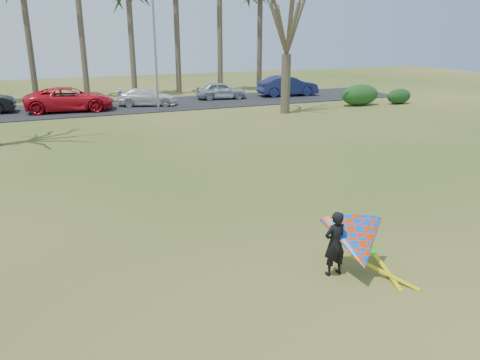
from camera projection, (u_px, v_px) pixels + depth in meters
name	position (u px, v px, depth m)	size (l,w,h in m)	color
ground	(267.00, 237.00, 13.13)	(100.00, 100.00, 0.00)	#274F11
parking_strip	(123.00, 107.00, 35.11)	(46.00, 7.00, 0.06)	black
bare_tree_right	(288.00, 13.00, 30.57)	(6.27, 6.27, 9.21)	#4D3F2E
streetlight	(157.00, 46.00, 31.89)	(2.28, 0.18, 8.00)	gray
hedge_near	(360.00, 95.00, 35.61)	(3.19, 1.45, 1.60)	#163E16
hedge_far	(399.00, 96.00, 36.40)	(2.13, 1.00, 1.18)	#133615
car_2	(70.00, 99.00, 32.86)	(2.76, 5.98, 1.66)	red
car_3	(147.00, 97.00, 35.26)	(1.80, 4.43, 1.29)	silver
car_4	(221.00, 90.00, 38.56)	(1.64, 4.09, 1.39)	#A0A6AD
car_5	(288.00, 86.00, 40.38)	(1.80, 5.17, 1.70)	navy
kite_flyer	(355.00, 243.00, 10.87)	(2.13, 2.39, 2.02)	black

